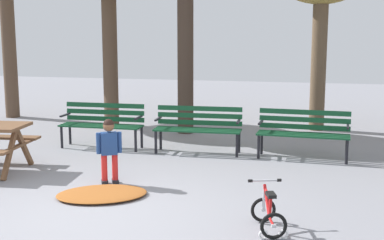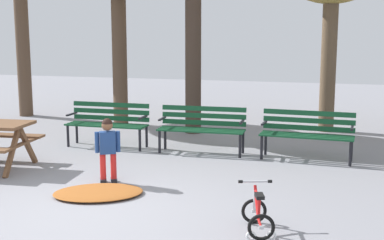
{
  "view_description": "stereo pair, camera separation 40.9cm",
  "coord_description": "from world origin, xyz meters",
  "px_view_note": "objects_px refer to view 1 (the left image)",
  "views": [
    {
      "loc": [
        2.67,
        -5.66,
        2.22
      ],
      "look_at": [
        0.77,
        2.24,
        0.85
      ],
      "focal_mm": 49.03,
      "sensor_mm": 36.0,
      "label": 1
    },
    {
      "loc": [
        3.07,
        -5.55,
        2.22
      ],
      "look_at": [
        0.77,
        2.24,
        0.85
      ],
      "focal_mm": 49.03,
      "sensor_mm": 36.0,
      "label": 2
    }
  ],
  "objects_px": {
    "park_bench_far_left": "(103,121)",
    "child_standing": "(109,146)",
    "park_bench_left": "(198,125)",
    "kids_bicycle": "(268,214)",
    "park_bench_right": "(303,130)"
  },
  "relations": [
    {
      "from": "park_bench_far_left",
      "to": "child_standing",
      "type": "bearing_deg",
      "value": -64.83
    },
    {
      "from": "park_bench_left",
      "to": "child_standing",
      "type": "xyz_separation_m",
      "value": [
        -0.81,
        -2.31,
        0.05
      ]
    },
    {
      "from": "park_bench_far_left",
      "to": "kids_bicycle",
      "type": "distance_m",
      "value": 5.07
    },
    {
      "from": "park_bench_left",
      "to": "park_bench_right",
      "type": "bearing_deg",
      "value": -0.27
    },
    {
      "from": "child_standing",
      "to": "park_bench_left",
      "type": "bearing_deg",
      "value": 70.66
    },
    {
      "from": "kids_bicycle",
      "to": "child_standing",
      "type": "bearing_deg",
      "value": 151.82
    },
    {
      "from": "park_bench_left",
      "to": "park_bench_right",
      "type": "height_order",
      "value": "same"
    },
    {
      "from": "park_bench_right",
      "to": "child_standing",
      "type": "height_order",
      "value": "child_standing"
    },
    {
      "from": "park_bench_far_left",
      "to": "child_standing",
      "type": "relative_size",
      "value": 1.65
    },
    {
      "from": "park_bench_left",
      "to": "park_bench_far_left",
      "type": "bearing_deg",
      "value": -179.84
    },
    {
      "from": "park_bench_left",
      "to": "park_bench_right",
      "type": "distance_m",
      "value": 1.91
    },
    {
      "from": "park_bench_left",
      "to": "kids_bicycle",
      "type": "bearing_deg",
      "value": -65.71
    },
    {
      "from": "child_standing",
      "to": "park_bench_right",
      "type": "bearing_deg",
      "value": 40.28
    },
    {
      "from": "park_bench_right",
      "to": "kids_bicycle",
      "type": "distance_m",
      "value": 3.64
    },
    {
      "from": "park_bench_right",
      "to": "child_standing",
      "type": "bearing_deg",
      "value": -139.72
    }
  ]
}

